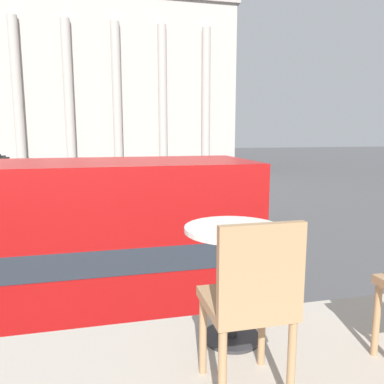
% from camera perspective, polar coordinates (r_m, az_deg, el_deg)
% --- Properties ---
extents(cafe_dining_table, '(0.60, 0.60, 0.73)m').
position_cam_1_polar(cafe_dining_table, '(2.34, 6.27, -9.93)').
color(cafe_dining_table, '#2D2D30').
rests_on(cafe_dining_table, cafe_floor_slab).
extents(cafe_chair_0, '(0.40, 0.40, 0.91)m').
position_cam_1_polar(cafe_chair_0, '(1.86, 8.96, -15.82)').
color(cafe_chair_0, '#A87F56').
rests_on(cafe_chair_0, cafe_floor_slab).
extents(plaza_building_left, '(35.30, 15.07, 18.33)m').
position_cam_1_polar(plaza_building_left, '(46.84, -17.58, 14.40)').
color(plaza_building_left, '#BCB2A8').
rests_on(plaza_building_left, ground_plane).
extents(traffic_light_near, '(0.42, 0.24, 3.83)m').
position_cam_1_polar(traffic_light_near, '(13.30, -26.65, -0.53)').
color(traffic_light_near, black).
rests_on(traffic_light_near, ground_plane).
extents(traffic_light_mid, '(0.42, 0.24, 3.56)m').
position_cam_1_polar(traffic_light_mid, '(19.24, -26.94, 1.63)').
color(traffic_light_mid, black).
rests_on(traffic_light_mid, ground_plane).
extents(car_white, '(4.20, 1.93, 1.35)m').
position_cam_1_polar(car_white, '(30.52, -22.79, 1.23)').
color(car_white, black).
rests_on(car_white, ground_plane).
extents(car_navy, '(4.20, 1.93, 1.35)m').
position_cam_1_polar(car_navy, '(20.15, 3.18, -1.79)').
color(car_navy, black).
rests_on(car_navy, ground_plane).
extents(pedestrian_grey, '(0.32, 0.32, 1.62)m').
position_cam_1_polar(pedestrian_grey, '(35.50, -23.54, 2.56)').
color(pedestrian_grey, '#282B33').
rests_on(pedestrian_grey, ground_plane).
extents(pedestrian_yellow, '(0.32, 0.32, 1.78)m').
position_cam_1_polar(pedestrian_yellow, '(27.15, 1.91, 1.74)').
color(pedestrian_yellow, '#282B33').
rests_on(pedestrian_yellow, ground_plane).
extents(pedestrian_olive, '(0.32, 0.32, 1.69)m').
position_cam_1_polar(pedestrian_olive, '(36.66, -16.34, 3.21)').
color(pedestrian_olive, '#282B33').
rests_on(pedestrian_olive, ground_plane).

